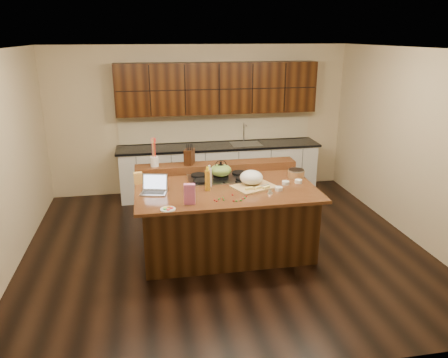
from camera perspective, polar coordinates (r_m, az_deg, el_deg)
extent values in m
cube|color=black|center=(6.27, 0.08, -8.89)|extent=(5.50, 5.00, 0.01)
cube|color=silver|center=(5.57, 0.10, 16.70)|extent=(5.50, 5.00, 0.01)
cube|color=#C9B38C|center=(8.19, -3.13, 7.69)|extent=(5.50, 0.01, 2.70)
cube|color=#C9B38C|center=(3.49, 7.67, -7.63)|extent=(5.50, 0.01, 2.70)
cube|color=#C9B38C|center=(5.95, -27.02, 1.53)|extent=(0.01, 5.00, 2.70)
cube|color=#C9B38C|center=(6.82, 23.54, 3.98)|extent=(0.01, 5.00, 2.70)
cube|color=black|center=(6.08, 0.09, -5.16)|extent=(2.22, 1.42, 0.88)
cube|color=black|center=(5.91, 0.09, -1.07)|extent=(2.40, 1.60, 0.04)
cube|color=black|center=(6.54, -1.03, 1.61)|extent=(2.40, 0.30, 0.12)
cube|color=gray|center=(6.18, -0.42, 0.06)|extent=(0.92, 0.52, 0.02)
cylinder|color=black|center=(6.25, -3.33, 0.47)|extent=(0.22, 0.22, 0.03)
cylinder|color=black|center=(6.35, 2.04, 0.77)|extent=(0.22, 0.22, 0.03)
cylinder|color=black|center=(6.01, -3.02, -0.28)|extent=(0.22, 0.22, 0.03)
cylinder|color=black|center=(6.11, 2.56, 0.04)|extent=(0.22, 0.22, 0.03)
cylinder|color=black|center=(6.17, -0.42, 0.26)|extent=(0.22, 0.22, 0.03)
cube|color=silver|center=(8.13, -0.62, 1.10)|extent=(3.60, 0.62, 0.90)
cube|color=black|center=(8.00, -0.63, 4.31)|extent=(3.70, 0.66, 0.04)
cube|color=gray|center=(8.10, 2.87, 4.56)|extent=(0.55, 0.42, 0.01)
cylinder|color=gray|center=(8.22, 2.60, 6.11)|extent=(0.02, 0.02, 0.36)
cube|color=black|center=(7.96, -0.85, 11.78)|extent=(3.60, 0.34, 0.90)
cube|color=#C9B38C|center=(8.24, -1.01, 6.72)|extent=(3.60, 0.03, 0.50)
ellipsoid|color=black|center=(6.14, -0.42, 1.18)|extent=(0.22, 0.22, 0.17)
ellipsoid|color=#5B7930|center=(6.14, -0.42, 1.15)|extent=(0.35, 0.35, 0.17)
cube|color=#B7B7BC|center=(5.69, -9.17, -1.82)|extent=(0.37, 0.30, 0.02)
cube|color=black|center=(5.68, -9.18, -1.73)|extent=(0.30, 0.19, 0.00)
cube|color=#B7B7BC|center=(5.75, -9.00, -0.36)|extent=(0.33, 0.14, 0.21)
cube|color=silver|center=(5.75, -9.01, -0.38)|extent=(0.30, 0.12, 0.18)
cylinder|color=#BA8320|center=(5.69, -2.15, -0.21)|extent=(0.09, 0.09, 0.27)
cylinder|color=silver|center=(5.83, -1.92, 0.16)|extent=(0.07, 0.07, 0.25)
cube|color=tan|center=(5.84, 3.93, -1.02)|extent=(0.64, 0.56, 0.02)
ellipsoid|color=white|center=(5.87, 3.59, 0.21)|extent=(0.31, 0.31, 0.19)
cube|color=#EDD872|center=(5.69, 3.30, -1.24)|extent=(0.12, 0.03, 0.03)
cube|color=#EDD872|center=(5.72, 4.44, -1.16)|extent=(0.12, 0.03, 0.03)
cube|color=#EDD872|center=(5.75, 5.56, -1.09)|extent=(0.12, 0.03, 0.03)
cylinder|color=gray|center=(5.85, 5.09, -0.85)|extent=(0.21, 0.08, 0.01)
cylinder|color=white|center=(5.77, 7.16, -1.25)|extent=(0.10, 0.10, 0.04)
cylinder|color=white|center=(6.01, 8.05, -0.49)|extent=(0.13, 0.13, 0.04)
cylinder|color=white|center=(6.10, 9.69, -0.30)|extent=(0.11, 0.11, 0.04)
cylinder|color=#996B3F|center=(6.34, 9.39, 0.67)|extent=(0.26, 0.26, 0.09)
cone|color=silver|center=(5.64, 6.03, -1.56)|extent=(0.09, 0.09, 0.07)
cube|color=#C95E92|center=(5.26, -4.52, -1.97)|extent=(0.14, 0.09, 0.25)
cylinder|color=white|center=(5.15, -7.33, -3.93)|extent=(0.24, 0.24, 0.01)
cube|color=#EFB554|center=(6.09, -11.16, 0.14)|extent=(0.12, 0.09, 0.16)
cylinder|color=white|center=(6.43, -9.06, 2.27)|extent=(0.15, 0.15, 0.14)
cube|color=black|center=(6.44, -4.54, 2.91)|extent=(0.18, 0.22, 0.23)
ellipsoid|color=red|center=(5.34, -0.97, -2.92)|extent=(0.02, 0.02, 0.02)
ellipsoid|color=#198C26|center=(5.41, -0.66, -2.62)|extent=(0.02, 0.02, 0.02)
ellipsoid|color=red|center=(5.50, 2.94, -2.28)|extent=(0.02, 0.02, 0.02)
ellipsoid|color=#198C26|center=(5.35, 1.64, -2.89)|extent=(0.02, 0.02, 0.02)
ellipsoid|color=red|center=(5.43, 2.52, -2.56)|extent=(0.02, 0.02, 0.02)
ellipsoid|color=#198C26|center=(5.45, -0.17, -2.48)|extent=(0.02, 0.02, 0.02)
ellipsoid|color=red|center=(5.35, 1.27, -2.86)|extent=(0.02, 0.02, 0.02)
ellipsoid|color=#198C26|center=(5.37, 2.24, -2.81)|extent=(0.02, 0.02, 0.02)
ellipsoid|color=red|center=(5.55, 1.11, -2.08)|extent=(0.02, 0.02, 0.02)
ellipsoid|color=#198C26|center=(5.45, 2.76, -2.49)|extent=(0.02, 0.02, 0.02)
ellipsoid|color=red|center=(5.38, -1.24, -2.76)|extent=(0.02, 0.02, 0.02)
ellipsoid|color=#198C26|center=(5.38, -0.05, -2.74)|extent=(0.02, 0.02, 0.02)
ellipsoid|color=red|center=(5.41, -0.18, -2.64)|extent=(0.02, 0.02, 0.02)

